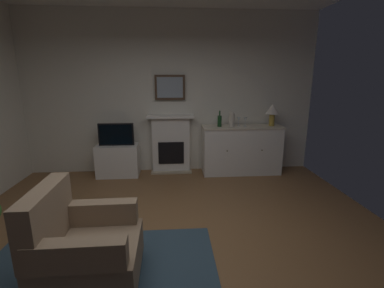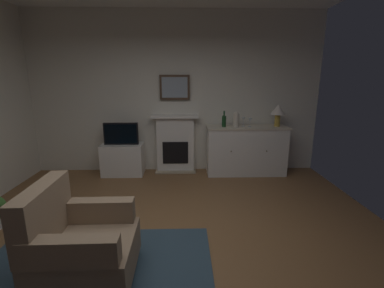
{
  "view_description": "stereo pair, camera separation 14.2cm",
  "coord_description": "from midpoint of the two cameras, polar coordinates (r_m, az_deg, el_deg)",
  "views": [
    {
      "loc": [
        0.03,
        -2.47,
        1.78
      ],
      "look_at": [
        0.26,
        0.68,
        1.0
      ],
      "focal_mm": 25.39,
      "sensor_mm": 36.0,
      "label": 1
    },
    {
      "loc": [
        0.18,
        -2.47,
        1.78
      ],
      "look_at": [
        0.26,
        0.68,
        1.0
      ],
      "focal_mm": 25.39,
      "sensor_mm": 36.0,
      "label": 2
    }
  ],
  "objects": [
    {
      "name": "ground_plane",
      "position": [
        3.07,
        -3.5,
        -22.66
      ],
      "size": [
        5.42,
        5.44,
        0.1
      ],
      "primitive_type": "cube",
      "color": "brown",
      "rests_on": "ground"
    },
    {
      "name": "tv_cabinet",
      "position": [
        5.2,
        -13.54,
        -3.15
      ],
      "size": [
        0.75,
        0.42,
        0.58
      ],
      "color": "white",
      "rests_on": "ground_plane"
    },
    {
      "name": "wall_rear",
      "position": [
        5.17,
        -2.8,
        10.49
      ],
      "size": [
        5.42,
        0.06,
        2.95
      ],
      "primitive_type": "cube",
      "color": "silver",
      "rests_on": "ground_plane"
    },
    {
      "name": "framed_picture",
      "position": [
        5.08,
        -2.85,
        11.79
      ],
      "size": [
        0.55,
        0.04,
        0.45
      ],
      "color": "#473323"
    },
    {
      "name": "armchair",
      "position": [
        2.65,
        -21.18,
        -19.02
      ],
      "size": [
        0.82,
        0.79,
        0.92
      ],
      "color": "#8C7259",
      "rests_on": "ground_plane"
    },
    {
      "name": "area_rug",
      "position": [
        2.83,
        -19.26,
        -25.79
      ],
      "size": [
        2.21,
        1.69,
        0.02
      ],
      "primitive_type": "cube",
      "color": "#2D4251",
      "rests_on": "ground_plane"
    },
    {
      "name": "tv_set",
      "position": [
        5.06,
        -13.9,
        2.1
      ],
      "size": [
        0.62,
        0.07,
        0.4
      ],
      "color": "black",
      "rests_on": "tv_cabinet"
    },
    {
      "name": "wine_glass_center",
      "position": [
        5.03,
        12.9,
        4.9
      ],
      "size": [
        0.07,
        0.07,
        0.16
      ],
      "color": "silver",
      "rests_on": "sideboard_cabinet"
    },
    {
      "name": "table_lamp",
      "position": [
        5.2,
        18.37,
        6.59
      ],
      "size": [
        0.26,
        0.26,
        0.4
      ],
      "color": "#B79338",
      "rests_on": "sideboard_cabinet"
    },
    {
      "name": "wine_glass_left",
      "position": [
        5.05,
        11.55,
        5.01
      ],
      "size": [
        0.07,
        0.07,
        0.16
      ],
      "color": "silver",
      "rests_on": "sideboard_cabinet"
    },
    {
      "name": "sideboard_cabinet",
      "position": [
        5.18,
        12.04,
        -1.29
      ],
      "size": [
        1.47,
        0.49,
        0.9
      ],
      "color": "white",
      "rests_on": "ground_plane"
    },
    {
      "name": "wine_bottle",
      "position": [
        4.95,
        7.55,
        4.82
      ],
      "size": [
        0.08,
        0.08,
        0.29
      ],
      "color": "#193F1E",
      "rests_on": "sideboard_cabinet"
    },
    {
      "name": "fireplace_unit",
      "position": [
        5.18,
        -2.73,
        0.1
      ],
      "size": [
        0.87,
        0.3,
        1.1
      ],
      "color": "white",
      "rests_on": "ground_plane"
    },
    {
      "name": "vase_decorative",
      "position": [
        4.96,
        10.08,
        5.13
      ],
      "size": [
        0.11,
        0.11,
        0.28
      ],
      "color": "beige",
      "rests_on": "sideboard_cabinet"
    }
  ]
}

